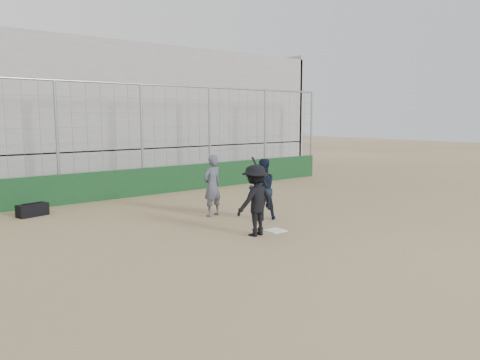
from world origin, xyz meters
TOP-DOWN VIEW (x-y plane):
  - ground at (0.00, 0.00)m, footprint 90.00×90.00m
  - home_plate at (0.00, 0.00)m, footprint 0.44×0.44m
  - backstop at (0.00, 7.00)m, footprint 18.10×0.25m
  - bleachers at (0.00, 11.95)m, footprint 20.25×6.70m
  - batter_at_plate at (-0.66, 0.01)m, footprint 1.17×0.81m
  - catcher_crouched at (0.61, 1.17)m, footprint 0.97×0.83m
  - umpire at (-0.17, 2.46)m, footprint 0.71×0.53m
  - equipment_bag at (-4.21, 5.73)m, footprint 0.90×0.54m

SIDE VIEW (x-z plane):
  - ground at x=0.00m, z-range 0.00..0.00m
  - home_plate at x=0.00m, z-range 0.00..0.02m
  - equipment_bag at x=-4.21m, z-range -0.02..0.38m
  - catcher_crouched at x=0.61m, z-range 0.00..1.15m
  - umpire at x=-0.17m, z-range 0.00..1.60m
  - batter_at_plate at x=-0.66m, z-range -0.08..1.80m
  - backstop at x=0.00m, z-range -1.06..2.98m
  - bleachers at x=0.00m, z-range -0.57..6.41m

